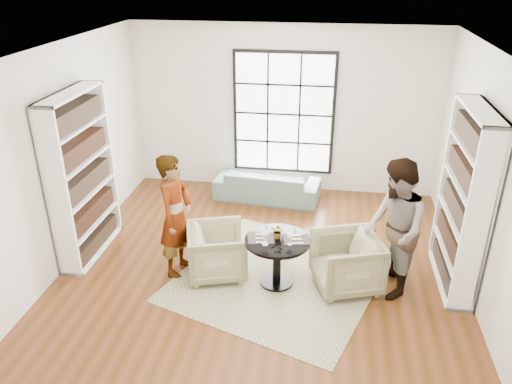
% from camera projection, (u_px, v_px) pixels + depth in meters
% --- Properties ---
extents(ground, '(6.00, 6.00, 0.00)m').
position_uv_depth(ground, '(259.00, 276.00, 6.87)').
color(ground, brown).
extents(room_shell, '(6.00, 6.01, 6.00)m').
position_uv_depth(room_shell, '(265.00, 177.00, 6.82)').
color(room_shell, silver).
rests_on(room_shell, ground).
extents(rug, '(3.22, 3.22, 0.01)m').
position_uv_depth(rug, '(278.00, 278.00, 6.82)').
color(rug, tan).
rests_on(rug, ground).
extents(pedestal_table, '(0.86, 0.86, 0.69)m').
position_uv_depth(pedestal_table, '(277.00, 252.00, 6.52)').
color(pedestal_table, black).
rests_on(pedestal_table, ground).
extents(sofa, '(1.92, 0.90, 0.54)m').
position_uv_depth(sofa, '(267.00, 185.00, 8.98)').
color(sofa, slate).
rests_on(sofa, ground).
extents(armchair_left, '(0.97, 0.96, 0.71)m').
position_uv_depth(armchair_left, '(217.00, 251.00, 6.79)').
color(armchair_left, tan).
rests_on(armchair_left, ground).
extents(armchair_right, '(1.03, 1.02, 0.75)m').
position_uv_depth(armchair_right, '(346.00, 262.00, 6.52)').
color(armchair_right, tan).
rests_on(armchair_right, ground).
extents(person_left, '(0.51, 0.69, 1.73)m').
position_uv_depth(person_left, '(176.00, 216.00, 6.65)').
color(person_left, gray).
rests_on(person_left, ground).
extents(person_right, '(0.81, 0.98, 1.83)m').
position_uv_depth(person_right, '(394.00, 229.00, 6.21)').
color(person_right, gray).
rests_on(person_right, ground).
extents(placemat_left, '(0.38, 0.32, 0.01)m').
position_uv_depth(placemat_left, '(261.00, 239.00, 6.45)').
color(placemat_left, '#2A2724').
rests_on(placemat_left, pedestal_table).
extents(placemat_right, '(0.38, 0.32, 0.01)m').
position_uv_depth(placemat_right, '(297.00, 240.00, 6.43)').
color(placemat_right, '#2A2724').
rests_on(placemat_right, pedestal_table).
extents(cutlery_left, '(0.18, 0.24, 0.01)m').
position_uv_depth(cutlery_left, '(261.00, 238.00, 6.44)').
color(cutlery_left, silver).
rests_on(cutlery_left, placemat_left).
extents(cutlery_right, '(0.18, 0.24, 0.01)m').
position_uv_depth(cutlery_right, '(297.00, 239.00, 6.42)').
color(cutlery_right, silver).
rests_on(cutlery_right, placemat_right).
extents(wine_glass_left, '(0.10, 0.10, 0.21)m').
position_uv_depth(wine_glass_left, '(265.00, 234.00, 6.25)').
color(wine_glass_left, silver).
rests_on(wine_glass_left, pedestal_table).
extents(wine_glass_right, '(0.08, 0.08, 0.17)m').
position_uv_depth(wine_glass_right, '(290.00, 236.00, 6.27)').
color(wine_glass_right, silver).
rests_on(wine_glass_right, pedestal_table).
extents(flower_centerpiece, '(0.21, 0.19, 0.19)m').
position_uv_depth(flower_centerpiece, '(278.00, 231.00, 6.43)').
color(flower_centerpiece, gray).
rests_on(flower_centerpiece, pedestal_table).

